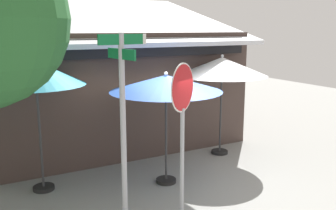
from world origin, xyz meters
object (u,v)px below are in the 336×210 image
at_px(patio_umbrella_ivory_right, 222,67).
at_px(patio_umbrella_teal_left, 36,74).
at_px(street_sign_post, 123,117).
at_px(stop_sign, 182,113).
at_px(patio_umbrella_royal_blue_center, 166,84).

bearing_deg(patio_umbrella_ivory_right, patio_umbrella_teal_left, -178.61).
height_order(street_sign_post, stop_sign, street_sign_post).
bearing_deg(patio_umbrella_royal_blue_center, street_sign_post, -137.15).
distance_m(street_sign_post, patio_umbrella_teal_left, 2.55).
xyz_separation_m(patio_umbrella_teal_left, patio_umbrella_ivory_right, (4.64, 0.11, -0.10)).
bearing_deg(stop_sign, patio_umbrella_ivory_right, 43.74).
relative_size(street_sign_post, stop_sign, 1.17).
bearing_deg(patio_umbrella_royal_blue_center, stop_sign, -109.69).
height_order(stop_sign, patio_umbrella_teal_left, stop_sign).
bearing_deg(street_sign_post, patio_umbrella_royal_blue_center, 42.85).
xyz_separation_m(street_sign_post, stop_sign, (0.95, -0.22, 0.01)).
xyz_separation_m(street_sign_post, patio_umbrella_ivory_right, (3.75, 2.45, 0.38)).
height_order(street_sign_post, patio_umbrella_royal_blue_center, street_sign_post).
xyz_separation_m(patio_umbrella_royal_blue_center, patio_umbrella_ivory_right, (2.20, 1.01, 0.16)).
relative_size(stop_sign, patio_umbrella_teal_left, 1.01).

